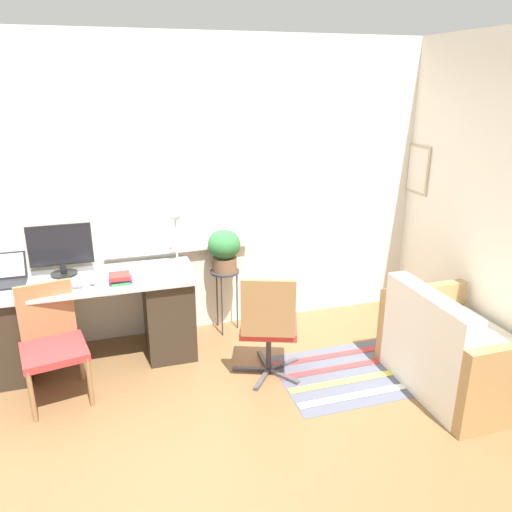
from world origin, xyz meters
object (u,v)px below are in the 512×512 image
Objects in this scene: monitor at (61,249)px; desk_chair_wooden at (52,341)px; couch_loveseat at (455,354)px; potted_plant at (224,249)px; mouse at (93,283)px; desk_lamp at (176,228)px; laptop at (4,278)px; book_stack at (120,278)px; keyboard at (61,287)px; plant_stand at (225,277)px; office_chair_swivel at (269,325)px.

monitor is 0.58× the size of desk_chair_wooden.
potted_plant reaches higher than couch_loveseat.
desk_lamp is (0.72, 0.28, 0.32)m from mouse.
laptop is at bearing 112.60° from desk_chair_wooden.
desk_chair_wooden is (-0.32, -0.30, -0.32)m from mouse.
book_stack is (0.89, -0.25, -0.01)m from laptop.
keyboard is 0.29× the size of couch_loveseat.
mouse is (0.24, 0.00, 0.01)m from keyboard.
laptop is 4.51× the size of mouse.
couch_loveseat is at bearing -35.23° from desk_lamp.
mouse is at bearing -19.30° from laptop.
mouse is 0.15× the size of desk_lamp.
desk_chair_wooden is at bearing -98.56° from monitor.
plant_stand is (1.85, 0.13, -0.26)m from laptop.
office_chair_swivel reaches higher than couch_loveseat.
desk_chair_wooden is 1.42× the size of plant_stand.
keyboard is at bearing 1.14° from office_chair_swivel.
monitor is at bearing 70.45° from desk_chair_wooden.
plant_stand is (1.40, 0.06, -0.44)m from monitor.
plant_stand is at bearing 14.49° from keyboard.
couch_loveseat is (2.90, -1.09, -0.48)m from keyboard.
mouse is 0.08× the size of desk_chair_wooden.
office_chair_swivel is at bearing -25.58° from book_stack.
desk_lamp reaches higher than monitor.
office_chair_swivel is (1.98, -0.78, -0.34)m from laptop.
mouse is 0.12× the size of plant_stand.
desk_lamp is 0.72m from plant_stand.
couch_loveseat is at bearing -44.31° from potted_plant.
potted_plant reaches higher than laptop.
monitor reaches higher than potted_plant.
desk_lamp reaches higher than plant_stand.
desk_chair_wooden reaches higher than couch_loveseat.
desk_lamp reaches higher than book_stack.
office_chair_swivel is at bearing -19.38° from desk_chair_wooden.
keyboard is at bearing -28.80° from laptop.
keyboard is 1.47m from plant_stand.
plant_stand is 1.57× the size of potted_plant.
book_stack is 0.69m from desk_chair_wooden.
monitor is at bearing 64.19° from couch_loveseat.
laptop is 0.29× the size of couch_loveseat.
desk_chair_wooden is 2.22× the size of potted_plant.
monitor is 0.55× the size of office_chair_swivel.
office_chair_swivel is at bearing 67.68° from couch_loveseat.
potted_plant reaches higher than office_chair_swivel.
monitor is 0.96m from desk_lamp.
office_chair_swivel is 0.81× the size of couch_loveseat.
monitor is 0.37m from keyboard.
desk_chair_wooden is at bearing 11.84° from office_chair_swivel.
desk_chair_wooden is (-0.09, -0.60, -0.52)m from monitor.
book_stack reaches higher than couch_loveseat.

